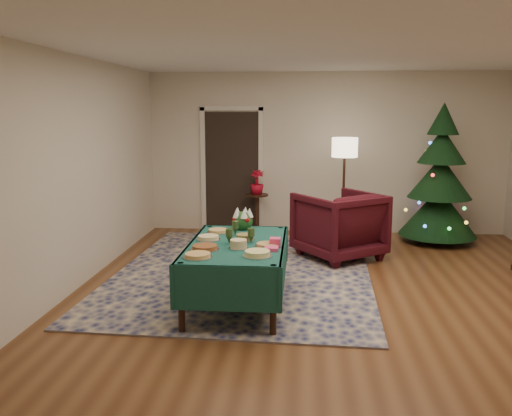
# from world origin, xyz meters

# --- Properties ---
(room_shell) EXTENTS (7.00, 7.00, 7.00)m
(room_shell) POSITION_xyz_m (0.00, 0.00, 1.35)
(room_shell) COLOR #593319
(room_shell) RESTS_ON ground
(doorway) EXTENTS (1.08, 0.04, 2.16)m
(doorway) POSITION_xyz_m (-1.60, 3.48, 1.10)
(doorway) COLOR black
(doorway) RESTS_ON ground
(rug) EXTENTS (3.35, 4.32, 0.02)m
(rug) POSITION_xyz_m (-1.12, 0.95, 0.01)
(rug) COLOR #151D4F
(rug) RESTS_ON ground
(buffet_table) EXTENTS (1.04, 1.77, 0.68)m
(buffet_table) POSITION_xyz_m (-1.06, -0.21, 0.55)
(buffet_table) COLOR black
(buffet_table) RESTS_ON ground
(platter_0) EXTENTS (0.29, 0.29, 0.04)m
(platter_0) POSITION_xyz_m (-1.36, -0.81, 0.70)
(platter_0) COLOR silver
(platter_0) RESTS_ON buffet_table
(platter_1) EXTENTS (0.29, 0.29, 0.06)m
(platter_1) POSITION_xyz_m (-0.80, -0.72, 0.71)
(platter_1) COLOR silver
(platter_1) RESTS_ON buffet_table
(platter_2) EXTENTS (0.29, 0.29, 0.05)m
(platter_2) POSITION_xyz_m (-1.35, -0.51, 0.71)
(platter_2) COLOR silver
(platter_2) RESTS_ON buffet_table
(platter_3) EXTENTS (0.20, 0.20, 0.09)m
(platter_3) POSITION_xyz_m (-1.01, -0.44, 0.73)
(platter_3) COLOR silver
(platter_3) RESTS_ON buffet_table
(platter_4) EXTENTS (0.26, 0.26, 0.04)m
(platter_4) POSITION_xyz_m (-0.73, -0.34, 0.70)
(platter_4) COLOR silver
(platter_4) RESTS_ON buffet_table
(platter_5) EXTENTS (0.26, 0.26, 0.05)m
(platter_5) POSITION_xyz_m (-1.38, -0.09, 0.71)
(platter_5) COLOR silver
(platter_5) RESTS_ON buffet_table
(platter_6) EXTENTS (0.22, 0.22, 0.07)m
(platter_6) POSITION_xyz_m (-0.99, -0.07, 0.72)
(platter_6) COLOR silver
(platter_6) RESTS_ON buffet_table
(platter_7) EXTENTS (0.26, 0.26, 0.04)m
(platter_7) POSITION_xyz_m (-1.33, 0.27, 0.70)
(platter_7) COLOR silver
(platter_7) RESTS_ON buffet_table
(goblet_0) EXTENTS (0.07, 0.07, 0.16)m
(goblet_0) POSITION_xyz_m (-1.12, 0.16, 0.77)
(goblet_0) COLOR #2D471E
(goblet_0) RESTS_ON buffet_table
(goblet_1) EXTENTS (0.07, 0.07, 0.16)m
(goblet_1) POSITION_xyz_m (-0.91, -0.20, 0.77)
(goblet_1) COLOR #2D471E
(goblet_1) RESTS_ON buffet_table
(goblet_2) EXTENTS (0.07, 0.07, 0.16)m
(goblet_2) POSITION_xyz_m (-1.13, -0.25, 0.77)
(goblet_2) COLOR #2D471E
(goblet_2) RESTS_ON buffet_table
(napkin_stack) EXTENTS (0.14, 0.14, 0.04)m
(napkin_stack) POSITION_xyz_m (-0.68, -0.48, 0.70)
(napkin_stack) COLOR #EE4274
(napkin_stack) RESTS_ON buffet_table
(gift_box) EXTENTS (0.11, 0.11, 0.09)m
(gift_box) POSITION_xyz_m (-0.65, -0.32, 0.73)
(gift_box) COLOR #DD3D6C
(gift_box) RESTS_ON buffet_table
(centerpiece) EXTENTS (0.25, 0.25, 0.28)m
(centerpiece) POSITION_xyz_m (-1.08, 0.48, 0.80)
(centerpiece) COLOR #1E4C1E
(centerpiece) RESTS_ON buffet_table
(armchair) EXTENTS (1.38, 1.36, 1.04)m
(armchair) POSITION_xyz_m (0.14, 1.79, 0.52)
(armchair) COLOR #3E0D15
(armchair) RESTS_ON ground
(floor_lamp) EXTENTS (0.40, 0.40, 1.65)m
(floor_lamp) POSITION_xyz_m (0.26, 2.76, 1.40)
(floor_lamp) COLOR #A57F3F
(floor_lamp) RESTS_ON ground
(side_table) EXTENTS (0.38, 0.38, 0.68)m
(side_table) POSITION_xyz_m (-1.14, 3.20, 0.33)
(side_table) COLOR black
(side_table) RESTS_ON ground
(potted_plant) EXTENTS (0.23, 0.41, 0.23)m
(potted_plant) POSITION_xyz_m (-1.14, 3.20, 0.79)
(potted_plant) COLOR #A90C21
(potted_plant) RESTS_ON side_table
(christmas_tree) EXTENTS (1.35, 1.35, 2.19)m
(christmas_tree) POSITION_xyz_m (1.76, 2.90, 0.98)
(christmas_tree) COLOR black
(christmas_tree) RESTS_ON ground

